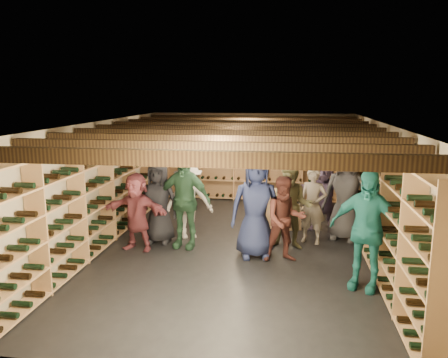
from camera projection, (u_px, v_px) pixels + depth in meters
name	position (u px, v px, depth m)	size (l,w,h in m)	color
ground	(234.00, 246.00, 8.56)	(8.00, 8.00, 0.00)	black
walls	(235.00, 186.00, 8.33)	(5.52, 8.02, 2.40)	tan
ceiling	(235.00, 123.00, 8.09)	(5.50, 8.00, 0.01)	beige
ceiling_joists	(235.00, 131.00, 8.12)	(5.40, 7.12, 0.18)	black
wine_rack_left	(107.00, 189.00, 8.71)	(0.32, 7.50, 2.15)	tan
wine_rack_right	(374.00, 197.00, 7.99)	(0.32, 7.50, 2.15)	tan
wine_rack_back	(251.00, 162.00, 12.07)	(4.70, 0.30, 2.15)	tan
crate_stack_left	(275.00, 209.00, 9.70)	(0.57, 0.45, 0.85)	tan
crate_stack_right	(288.00, 217.00, 9.62)	(0.56, 0.43, 0.51)	tan
crate_loose	(299.00, 211.00, 10.77)	(0.50, 0.33, 0.17)	tan
person_0	(159.00, 202.00, 8.66)	(0.80, 0.52, 1.64)	black
person_2	(291.00, 206.00, 8.30)	(0.81, 0.63, 1.66)	brown
person_4	(366.00, 230.00, 6.56)	(1.09, 0.45, 1.86)	#1F7673
person_5	(137.00, 212.00, 8.26)	(1.38, 0.44, 1.49)	brown
person_6	(256.00, 207.00, 7.86)	(0.92, 0.60, 1.88)	#1D254C
person_7	(313.00, 206.00, 8.63)	(0.56, 0.37, 1.53)	gray
person_8	(285.00, 219.00, 7.67)	(0.75, 0.58, 1.54)	#48221E
person_9	(188.00, 201.00, 8.93)	(1.02, 0.59, 1.58)	#B0A6A0
person_10	(184.00, 201.00, 8.37)	(1.08, 0.45, 1.85)	#2A5138
person_11	(323.00, 195.00, 9.42)	(1.47, 0.47, 1.59)	slate
person_12	(346.00, 194.00, 8.80)	(0.92, 0.60, 1.88)	#35343A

